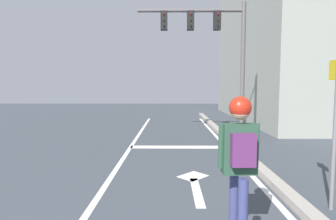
# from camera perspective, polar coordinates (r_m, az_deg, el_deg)

# --- Properties ---
(lane_line_center) EXTENTS (0.12, 20.00, 0.01)m
(lane_line_center) POSITION_cam_1_polar(r_m,az_deg,el_deg) (6.52, -10.72, -12.02)
(lane_line_center) COLOR white
(lane_line_center) RESTS_ON ground
(lane_line_curbside) EXTENTS (0.12, 20.00, 0.01)m
(lane_line_curbside) POSITION_cam_1_polar(r_m,az_deg,el_deg) (6.63, 15.99, -11.83)
(lane_line_curbside) COLOR white
(lane_line_curbside) RESTS_ON ground
(stop_bar) EXTENTS (3.13, 0.40, 0.01)m
(stop_bar) POSITION_cam_1_polar(r_m,az_deg,el_deg) (8.73, 2.64, -7.61)
(stop_bar) COLOR white
(stop_bar) RESTS_ON ground
(lane_arrow_stem) EXTENTS (0.16, 1.40, 0.01)m
(lane_arrow_stem) POSITION_cam_1_polar(r_m,az_deg,el_deg) (5.23, 5.95, -16.28)
(lane_arrow_stem) COLOR white
(lane_arrow_stem) RESTS_ON ground
(lane_arrow_head) EXTENTS (0.71, 0.71, 0.01)m
(lane_arrow_head) POSITION_cam_1_polar(r_m,az_deg,el_deg) (6.03, 5.17, -13.37)
(lane_arrow_head) COLOR white
(lane_arrow_head) RESTS_ON ground
(curb_strip) EXTENTS (0.24, 24.00, 0.14)m
(curb_strip) POSITION_cam_1_polar(r_m,az_deg,el_deg) (6.69, 18.11, -11.16)
(curb_strip) COLOR #A29A8E
(curb_strip) RESTS_ON ground
(skater) EXTENTS (0.47, 0.63, 1.70)m
(skater) POSITION_cam_1_polar(r_m,az_deg,el_deg) (3.28, 14.51, -8.10)
(skater) COLOR #393F72
(skater) RESTS_ON skateboard
(traffic_signal_mast) EXTENTS (3.82, 0.34, 4.84)m
(traffic_signal_mast) POSITION_cam_1_polar(r_m,az_deg,el_deg) (10.25, 8.95, 14.12)
(traffic_signal_mast) COLOR #5A5556
(traffic_signal_mast) RESTS_ON ground
(street_sign_post) EXTENTS (0.06, 0.44, 2.39)m
(street_sign_post) POSITION_cam_1_polar(r_m,az_deg,el_deg) (4.84, 31.26, 0.17)
(street_sign_post) COLOR slate
(street_sign_post) RESTS_ON ground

